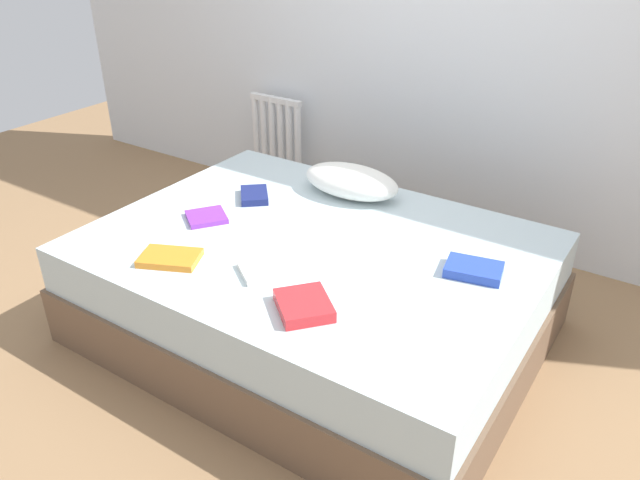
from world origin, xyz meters
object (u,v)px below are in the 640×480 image
object	(u,v)px
textbook_red	(304,305)
textbook_blue	(474,270)
bed	(314,288)
pillow	(351,181)
textbook_orange	(170,258)
textbook_navy	(254,195)
textbook_white	(264,270)
textbook_purple	(206,217)
radiator	(277,138)

from	to	relation	value
textbook_red	textbook_blue	bearing A→B (deg)	94.63
bed	pillow	world-z (taller)	pillow
textbook_orange	textbook_navy	world-z (taller)	textbook_navy
textbook_white	pillow	bearing A→B (deg)	41.90
bed	pillow	distance (m)	0.62
textbook_navy	textbook_purple	bearing A→B (deg)	-48.92
textbook_orange	bed	bearing A→B (deg)	25.36
textbook_blue	textbook_white	world-z (taller)	textbook_blue
pillow	textbook_navy	bearing A→B (deg)	-141.42
textbook_orange	textbook_blue	xyz separation A→B (m)	(1.11, 0.61, 0.01)
textbook_orange	textbook_navy	bearing A→B (deg)	73.51
textbook_purple	textbook_blue	distance (m)	1.27
textbook_red	bed	bearing A→B (deg)	160.66
bed	textbook_navy	xyz separation A→B (m)	(-0.50, 0.20, 0.27)
textbook_blue	radiator	bearing A→B (deg)	137.62
bed	textbook_red	size ratio (longest dim) A/B	9.26
textbook_blue	textbook_white	xyz separation A→B (m)	(-0.72, -0.46, -0.01)
bed	pillow	bearing A→B (deg)	102.60
pillow	textbook_red	world-z (taller)	pillow
textbook_blue	textbook_navy	size ratio (longest dim) A/B	1.15
radiator	textbook_purple	bearing A→B (deg)	-66.44
radiator	textbook_orange	world-z (taller)	radiator
pillow	textbook_orange	xyz separation A→B (m)	(-0.29, -0.99, -0.06)
pillow	textbook_navy	xyz separation A→B (m)	(-0.39, -0.31, -0.06)
radiator	textbook_white	bearing A→B (deg)	-54.42
radiator	textbook_white	distance (m)	1.89
textbook_orange	textbook_white	distance (m)	0.41
radiator	textbook_navy	bearing A→B (deg)	-58.42
textbook_orange	textbook_blue	distance (m)	1.26
bed	textbook_white	xyz separation A→B (m)	(-0.02, -0.33, 0.26)
bed	textbook_red	distance (m)	0.60
textbook_purple	textbook_white	world-z (taller)	same
textbook_purple	textbook_orange	size ratio (longest dim) A/B	0.73
pillow	textbook_orange	distance (m)	1.04
textbook_red	textbook_navy	distance (m)	1.02
radiator	textbook_blue	distance (m)	2.11
radiator	textbook_blue	bearing A→B (deg)	-30.61
textbook_blue	textbook_white	bearing A→B (deg)	-159.15
textbook_blue	pillow	bearing A→B (deg)	142.83
radiator	textbook_purple	size ratio (longest dim) A/B	3.22
textbook_orange	textbook_navy	xyz separation A→B (m)	(-0.10, 0.68, 0.00)
textbook_white	textbook_navy	xyz separation A→B (m)	(-0.48, 0.54, 0.01)
textbook_purple	textbook_white	xyz separation A→B (m)	(0.53, -0.23, 0.00)
textbook_white	radiator	bearing A→B (deg)	71.03
textbook_orange	pillow	bearing A→B (deg)	49.13
pillow	textbook_blue	world-z (taller)	pillow
pillow	textbook_white	world-z (taller)	pillow
radiator	textbook_orange	size ratio (longest dim) A/B	2.35
bed	radiator	bearing A→B (deg)	132.92
bed	textbook_purple	world-z (taller)	textbook_purple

